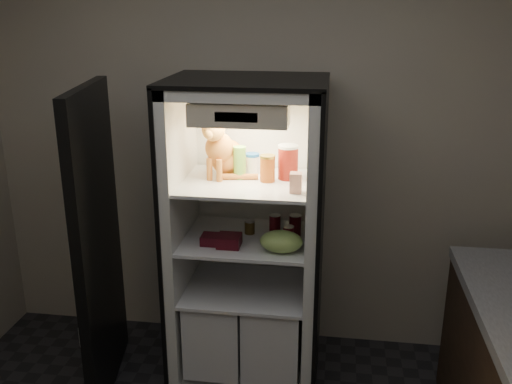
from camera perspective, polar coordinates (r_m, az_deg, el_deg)
room_shell at (r=1.96m, az=-7.28°, el=-1.08°), size 3.60×3.60×3.60m
refrigerator at (r=3.53m, az=-0.80°, el=-6.36°), size 0.90×0.72×1.88m
fridge_door at (r=3.45m, az=-15.52°, el=-5.40°), size 0.21×0.87×1.85m
tabby_cat at (r=3.36m, az=-3.28°, el=4.09°), size 0.33×0.40×0.40m
parmesan_shaker at (r=3.31m, az=-1.64°, el=2.95°), size 0.07×0.07×0.19m
mayo_tub at (r=3.43m, az=-0.38°, el=2.91°), size 0.09×0.09×0.12m
salsa_jar at (r=3.26m, az=1.16°, el=2.38°), size 0.09×0.09×0.16m
pepper_jar at (r=3.31m, az=3.22°, el=3.02°), size 0.12×0.12×0.20m
cream_carton at (r=3.08m, az=4.01°, el=0.93°), size 0.06×0.06×0.11m
soda_can_a at (r=3.42m, az=1.90°, el=-3.28°), size 0.07×0.07×0.13m
soda_can_b at (r=3.41m, az=3.94°, el=-3.35°), size 0.07×0.07×0.13m
soda_can_c at (r=3.28m, az=3.25°, el=-4.41°), size 0.06×0.06×0.12m
condiment_jar at (r=3.45m, az=-0.64°, el=-3.49°), size 0.06×0.06×0.09m
grape_bag at (r=3.20m, az=2.54°, el=-4.97°), size 0.24×0.18×0.12m
berry_box_left at (r=3.32m, az=-4.53°, el=-4.74°), size 0.11×0.11×0.05m
berry_box_right at (r=3.28m, az=-2.69°, el=-4.89°), size 0.13×0.13×0.07m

